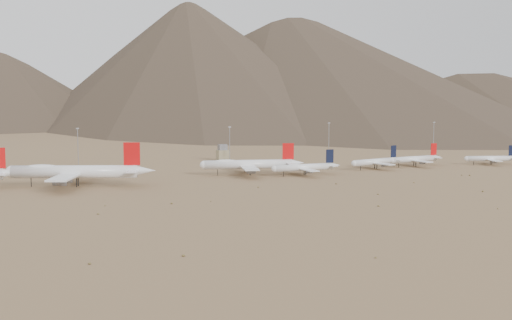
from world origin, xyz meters
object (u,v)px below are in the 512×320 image
object	(u,v)px
narrowbody_b	(376,162)
control_tower	(223,154)
widebody_centre	(75,172)
widebody_east	(249,164)
narrowbody_a	(306,167)

from	to	relation	value
narrowbody_b	control_tower	bearing A→B (deg)	119.33
widebody_centre	widebody_east	world-z (taller)	widebody_centre
widebody_east	narrowbody_a	size ratio (longest dim) A/B	1.38
widebody_east	narrowbody_b	world-z (taller)	widebody_east
narrowbody_b	control_tower	size ratio (longest dim) A/B	3.64
narrowbody_a	narrowbody_b	world-z (taller)	narrowbody_a
widebody_centre	control_tower	distance (m)	150.27
widebody_east	narrowbody_b	bearing A→B (deg)	12.22
narrowbody_b	narrowbody_a	bearing A→B (deg)	-179.94
widebody_centre	narrowbody_a	world-z (taller)	widebody_centre
widebody_centre	narrowbody_b	size ratio (longest dim) A/B	1.74
widebody_centre	widebody_east	size ratio (longest dim) A/B	1.20
widebody_east	narrowbody_a	bearing A→B (deg)	-11.82
widebody_east	narrowbody_b	xyz separation A→B (m)	(89.37, 0.95, -1.80)
control_tower	widebody_centre	bearing A→B (deg)	-138.66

